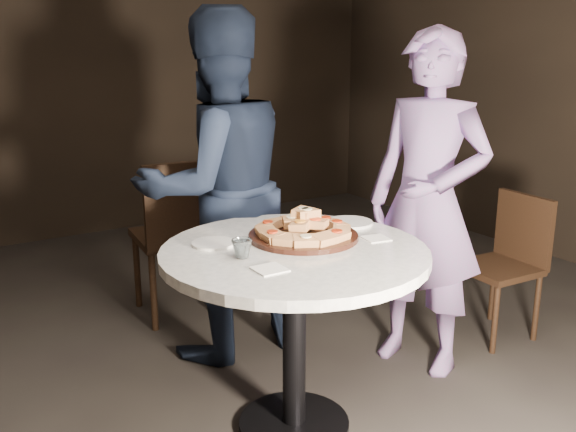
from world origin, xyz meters
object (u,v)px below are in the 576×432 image
at_px(diner_navy, 217,189).
at_px(diner_teal, 427,204).
at_px(focaccia_pile, 304,226).
at_px(chair_right, 508,256).
at_px(chair_far, 179,228).
at_px(table, 294,284).
at_px(serving_board, 303,236).
at_px(water_glass, 242,249).

bearing_deg(diner_navy, diner_teal, 140.35).
distance_m(focaccia_pile, chair_right, 1.54).
distance_m(chair_far, chair_right, 1.97).
height_order(table, focaccia_pile, focaccia_pile).
distance_m(serving_board, water_glass, 0.36).
distance_m(table, chair_right, 1.62).
bearing_deg(chair_far, water_glass, 83.76).
relative_size(focaccia_pile, chair_right, 0.51).
height_order(diner_navy, diner_teal, diner_navy).
xyz_separation_m(serving_board, chair_far, (-0.05, 1.28, -0.27)).
relative_size(water_glass, diner_navy, 0.04).
bearing_deg(table, focaccia_pile, 41.48).
bearing_deg(diner_teal, chair_right, 69.57).
distance_m(chair_right, diner_teal, 0.79).
relative_size(chair_right, diner_navy, 0.45).
distance_m(serving_board, diner_teal, 0.81).
xyz_separation_m(focaccia_pile, water_glass, (-0.36, -0.09, -0.02)).
xyz_separation_m(table, water_glass, (-0.24, 0.01, 0.20)).
bearing_deg(chair_right, focaccia_pile, -84.65).
distance_m(serving_board, diner_navy, 0.77).
bearing_deg(diner_navy, chair_far, -88.18).
bearing_deg(chair_far, serving_board, 98.46).
distance_m(water_glass, diner_navy, 0.91).
bearing_deg(diner_teal, focaccia_pile, -105.99).
height_order(chair_far, chair_right, chair_far).
height_order(table, chair_far, chair_far).
relative_size(chair_right, diner_teal, 0.47).
xyz_separation_m(focaccia_pile, chair_right, (1.48, 0.05, -0.42)).
height_order(focaccia_pile, water_glass, focaccia_pile).
bearing_deg(chair_right, diner_teal, -87.06).
xyz_separation_m(water_glass, diner_navy, (0.32, 0.85, 0.05)).
bearing_deg(focaccia_pile, chair_far, 92.14).
bearing_deg(water_glass, diner_navy, 69.41).
bearing_deg(chair_right, serving_board, -84.56).
distance_m(focaccia_pile, diner_teal, 0.81).
height_order(chair_right, diner_navy, diner_navy).
distance_m(table, chair_far, 1.39).
bearing_deg(diner_teal, water_glass, -103.00).
xyz_separation_m(serving_board, focaccia_pile, (0.00, 0.00, 0.04)).
bearing_deg(water_glass, table, -3.48).
distance_m(serving_board, chair_far, 1.31).
bearing_deg(diner_teal, table, -100.29).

